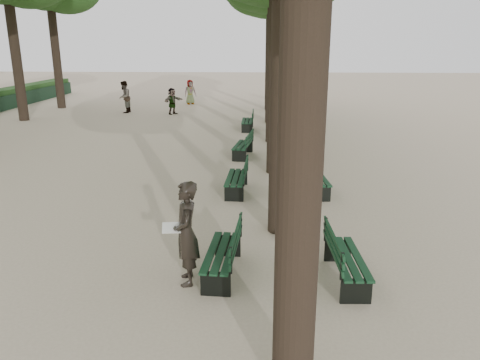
{
  "coord_description": "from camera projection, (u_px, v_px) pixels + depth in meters",
  "views": [
    {
      "loc": [
        1.07,
        -7.01,
        4.18
      ],
      "look_at": [
        0.6,
        3.0,
        1.2
      ],
      "focal_mm": 35.0,
      "sensor_mm": 36.0,
      "label": 1
    }
  ],
  "objects": [
    {
      "name": "bench_right_1",
      "position": [
        316.0,
        184.0,
        13.37
      ],
      "size": [
        0.74,
        1.85,
        0.92
      ],
      "color": "black",
      "rests_on": "ground"
    },
    {
      "name": "bench_right_2",
      "position": [
        303.0,
        149.0,
        17.64
      ],
      "size": [
        0.74,
        1.85,
        0.92
      ],
      "color": "black",
      "rests_on": "ground"
    },
    {
      "name": "man_with_map",
      "position": [
        186.0,
        233.0,
        8.2
      ],
      "size": [
        0.7,
        0.82,
        1.89
      ],
      "color": "black",
      "rests_on": "ground"
    },
    {
      "name": "pedestrian_a",
      "position": [
        124.0,
        97.0,
        28.15
      ],
      "size": [
        0.41,
        0.94,
        1.9
      ],
      "primitive_type": "imported",
      "rotation": [
        0.0,
        0.0,
        4.68
      ],
      "color": "#262628",
      "rests_on": "ground"
    },
    {
      "name": "pedestrian_b",
      "position": [
        279.0,
        90.0,
        33.01
      ],
      "size": [
        1.21,
        0.77,
        1.8
      ],
      "primitive_type": "imported",
      "rotation": [
        0.0,
        0.0,
        5.89
      ],
      "color": "#262628",
      "rests_on": "ground"
    },
    {
      "name": "pedestrian_e",
      "position": [
        172.0,
        101.0,
        27.67
      ],
      "size": [
        1.06,
        1.36,
        1.55
      ],
      "primitive_type": "imported",
      "rotation": [
        0.0,
        0.0,
        0.98
      ],
      "color": "#262628",
      "rests_on": "ground"
    },
    {
      "name": "bench_left_0",
      "position": [
        222.0,
        261.0,
        8.67
      ],
      "size": [
        0.68,
        1.83,
        0.92
      ],
      "color": "black",
      "rests_on": "ground"
    },
    {
      "name": "bench_left_1",
      "position": [
        236.0,
        183.0,
        13.38
      ],
      "size": [
        0.63,
        1.82,
        0.92
      ],
      "color": "black",
      "rests_on": "ground"
    },
    {
      "name": "bench_left_3",
      "position": [
        247.0,
        124.0,
        22.87
      ],
      "size": [
        0.58,
        1.8,
        0.92
      ],
      "color": "black",
      "rests_on": "ground"
    },
    {
      "name": "ground",
      "position": [
        197.0,
        297.0,
        7.96
      ],
      "size": [
        120.0,
        120.0,
        0.0
      ],
      "primitive_type": "plane",
      "color": "#C3B093",
      "rests_on": "ground"
    },
    {
      "name": "bench_right_0",
      "position": [
        346.0,
        267.0,
        8.44
      ],
      "size": [
        0.64,
        1.82,
        0.92
      ],
      "color": "black",
      "rests_on": "ground"
    },
    {
      "name": "pedestrian_d",
      "position": [
        190.0,
        92.0,
        32.12
      ],
      "size": [
        0.87,
        0.65,
        1.65
      ],
      "primitive_type": "imported",
      "rotation": [
        0.0,
        0.0,
        0.45
      ],
      "color": "#262628",
      "rests_on": "ground"
    },
    {
      "name": "bench_left_2",
      "position": [
        243.0,
        150.0,
        17.56
      ],
      "size": [
        0.8,
        1.86,
        0.92
      ],
      "color": "black",
      "rests_on": "ground"
    },
    {
      "name": "bench_right_3",
      "position": [
        294.0,
        125.0,
        22.73
      ],
      "size": [
        0.74,
        1.85,
        0.92
      ],
      "color": "black",
      "rests_on": "ground"
    }
  ]
}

